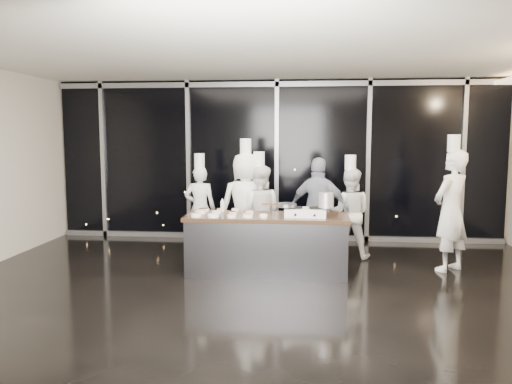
# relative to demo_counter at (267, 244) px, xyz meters

# --- Properties ---
(ground) EXTENTS (9.00, 9.00, 0.00)m
(ground) POSITION_rel_demo_counter_xyz_m (0.00, -0.90, -0.45)
(ground) COLOR black
(ground) RESTS_ON ground
(room_shell) EXTENTS (9.02, 7.02, 3.21)m
(room_shell) POSITION_rel_demo_counter_xyz_m (0.18, -0.90, 1.79)
(room_shell) COLOR beige
(room_shell) RESTS_ON ground
(window_wall) EXTENTS (8.90, 0.11, 3.20)m
(window_wall) POSITION_rel_demo_counter_xyz_m (0.00, 2.53, 1.14)
(window_wall) COLOR black
(window_wall) RESTS_ON ground
(demo_counter) EXTENTS (2.46, 0.86, 0.90)m
(demo_counter) POSITION_rel_demo_counter_xyz_m (0.00, 0.00, 0.00)
(demo_counter) COLOR #39383D
(demo_counter) RESTS_ON ground
(stove) EXTENTS (0.63, 0.42, 0.14)m
(stove) POSITION_rel_demo_counter_xyz_m (0.59, -0.06, 0.51)
(stove) COLOR white
(stove) RESTS_ON demo_counter
(frying_pan) EXTENTS (0.54, 0.32, 0.05)m
(frying_pan) POSITION_rel_demo_counter_xyz_m (0.29, -0.06, 0.61)
(frying_pan) COLOR gray
(frying_pan) RESTS_ON stove
(stock_pot) EXTENTS (0.24, 0.24, 0.22)m
(stock_pot) POSITION_rel_demo_counter_xyz_m (0.89, -0.08, 0.70)
(stock_pot) COLOR silver
(stock_pot) RESTS_ON stove
(prep_bowls) EXTENTS (1.15, 0.70, 0.05)m
(prep_bowls) POSITION_rel_demo_counter_xyz_m (-0.69, -0.04, 0.47)
(prep_bowls) COLOR white
(prep_bowls) RESTS_ON demo_counter
(squeeze_bottle) EXTENTS (0.06, 0.06, 0.22)m
(squeeze_bottle) POSITION_rel_demo_counter_xyz_m (-0.72, 0.23, 0.55)
(squeeze_bottle) COLOR silver
(squeeze_bottle) RESTS_ON demo_counter
(chef_far_left) EXTENTS (0.59, 0.41, 1.78)m
(chef_far_left) POSITION_rel_demo_counter_xyz_m (-1.33, 1.38, 0.35)
(chef_far_left) COLOR white
(chef_far_left) RESTS_ON ground
(chef_left) EXTENTS (1.03, 0.85, 2.05)m
(chef_left) POSITION_rel_demo_counter_xyz_m (-0.44, 0.95, 0.47)
(chef_left) COLOR white
(chef_left) RESTS_ON ground
(chef_center) EXTENTS (0.83, 0.67, 1.83)m
(chef_center) POSITION_rel_demo_counter_xyz_m (-0.21, 0.93, 0.36)
(chef_center) COLOR white
(chef_center) RESTS_ON ground
(guest) EXTENTS (1.10, 0.69, 1.74)m
(guest) POSITION_rel_demo_counter_xyz_m (0.81, 0.91, 0.42)
(guest) COLOR #121B32
(guest) RESTS_ON ground
(chef_right) EXTENTS (0.83, 0.69, 1.78)m
(chef_right) POSITION_rel_demo_counter_xyz_m (1.34, 1.12, 0.33)
(chef_right) COLOR white
(chef_right) RESTS_ON ground
(chef_side) EXTENTS (0.81, 0.80, 2.12)m
(chef_side) POSITION_rel_demo_counter_xyz_m (2.82, 0.42, 0.51)
(chef_side) COLOR white
(chef_side) RESTS_ON ground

